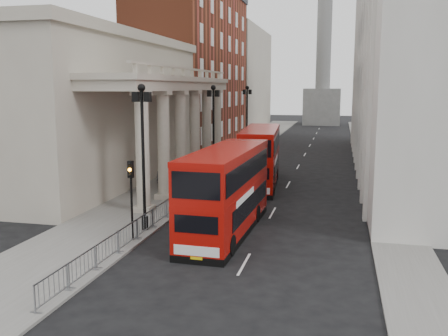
# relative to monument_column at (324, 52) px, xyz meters

# --- Properties ---
(ground) EXTENTS (260.00, 260.00, 0.00)m
(ground) POSITION_rel_monument_column_xyz_m (-6.00, -92.00, -15.98)
(ground) COLOR black
(ground) RESTS_ON ground
(sidewalk_west) EXTENTS (6.00, 140.00, 0.12)m
(sidewalk_west) POSITION_rel_monument_column_xyz_m (-9.00, -62.00, -15.92)
(sidewalk_west) COLOR slate
(sidewalk_west) RESTS_ON ground
(sidewalk_east) EXTENTS (3.00, 140.00, 0.12)m
(sidewalk_east) POSITION_rel_monument_column_xyz_m (7.50, -62.00, -15.92)
(sidewalk_east) COLOR slate
(sidewalk_east) RESTS_ON ground
(kerb) EXTENTS (0.20, 140.00, 0.14)m
(kerb) POSITION_rel_monument_column_xyz_m (-6.05, -62.00, -15.91)
(kerb) COLOR slate
(kerb) RESTS_ON ground
(portico_building) EXTENTS (9.00, 28.00, 12.00)m
(portico_building) POSITION_rel_monument_column_xyz_m (-16.50, -74.00, -9.98)
(portico_building) COLOR #A49A89
(portico_building) RESTS_ON ground
(brick_building) EXTENTS (9.00, 32.00, 22.00)m
(brick_building) POSITION_rel_monument_column_xyz_m (-16.50, -44.00, -4.98)
(brick_building) COLOR brown
(brick_building) RESTS_ON ground
(west_building_far) EXTENTS (9.00, 30.00, 20.00)m
(west_building_far) POSITION_rel_monument_column_xyz_m (-16.50, -12.00, -5.98)
(west_building_far) COLOR #A49A89
(west_building_far) RESTS_ON ground
(east_building) EXTENTS (8.00, 55.00, 25.00)m
(east_building) POSITION_rel_monument_column_xyz_m (10.00, -60.00, -3.48)
(east_building) COLOR beige
(east_building) RESTS_ON ground
(monument_column) EXTENTS (8.00, 8.00, 54.20)m
(monument_column) POSITION_rel_monument_column_xyz_m (0.00, 0.00, 0.00)
(monument_column) COLOR #60605E
(monument_column) RESTS_ON ground
(lamp_post_south) EXTENTS (1.05, 0.44, 8.32)m
(lamp_post_south) POSITION_rel_monument_column_xyz_m (-6.60, -88.00, -11.07)
(lamp_post_south) COLOR black
(lamp_post_south) RESTS_ON sidewalk_west
(lamp_post_mid) EXTENTS (1.05, 0.44, 8.32)m
(lamp_post_mid) POSITION_rel_monument_column_xyz_m (-6.60, -72.00, -11.07)
(lamp_post_mid) COLOR black
(lamp_post_mid) RESTS_ON sidewalk_west
(lamp_post_north) EXTENTS (1.05, 0.44, 8.32)m
(lamp_post_north) POSITION_rel_monument_column_xyz_m (-6.60, -56.00, -11.07)
(lamp_post_north) COLOR black
(lamp_post_north) RESTS_ON sidewalk_west
(traffic_light) EXTENTS (0.28, 0.33, 4.30)m
(traffic_light) POSITION_rel_monument_column_xyz_m (-6.50, -90.02, -12.88)
(traffic_light) COLOR black
(traffic_light) RESTS_ON sidewalk_west
(crowd_barriers) EXTENTS (0.50, 18.75, 1.10)m
(crowd_barriers) POSITION_rel_monument_column_xyz_m (-6.35, -89.78, -15.31)
(crowd_barriers) COLOR gray
(crowd_barriers) RESTS_ON sidewalk_west
(bus_near) EXTENTS (3.05, 11.28, 4.84)m
(bus_near) POSITION_rel_monument_column_xyz_m (-1.97, -87.09, -13.45)
(bus_near) COLOR #A40D07
(bus_near) RESTS_ON ground
(bus_far) EXTENTS (3.64, 11.47, 4.87)m
(bus_far) POSITION_rel_monument_column_xyz_m (-2.28, -72.89, -13.43)
(bus_far) COLOR #A40D07
(bus_far) RESTS_ON ground
(pedestrian_a) EXTENTS (0.73, 0.64, 1.68)m
(pedestrian_a) POSITION_rel_monument_column_xyz_m (-10.11, -76.02, -15.02)
(pedestrian_a) COLOR black
(pedestrian_a) RESTS_ON sidewalk_west
(pedestrian_b) EXTENTS (1.09, 1.00, 1.80)m
(pedestrian_b) POSITION_rel_monument_column_xyz_m (-9.51, -75.40, -14.96)
(pedestrian_b) COLOR black
(pedestrian_b) RESTS_ON sidewalk_west
(pedestrian_c) EXTENTS (0.82, 0.59, 1.57)m
(pedestrian_c) POSITION_rel_monument_column_xyz_m (-7.79, -71.13, -15.08)
(pedestrian_c) COLOR black
(pedestrian_c) RESTS_ON sidewalk_west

